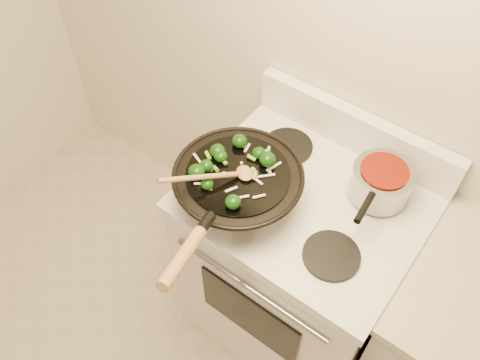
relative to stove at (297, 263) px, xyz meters
The scene contains 5 objects.
stove is the anchor object (origin of this frame).
wok 0.58m from the stove, 138.48° to the right, with size 0.42×0.69×0.25m.
stirfry 0.66m from the stove, 144.96° to the right, with size 0.29×0.29×0.05m.
wooden_spoon 0.69m from the stove, 133.65° to the right, with size 0.19×0.27×0.10m.
saucepan 0.57m from the stove, 38.80° to the left, with size 0.20×0.32×0.12m.
Camera 1 is at (0.38, 0.21, 2.29)m, focal length 38.00 mm.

